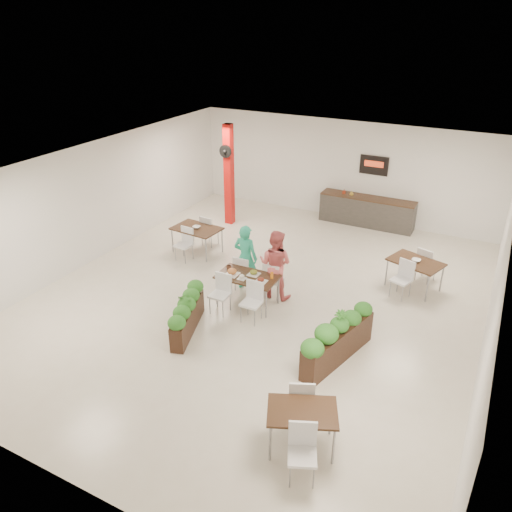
{
  "coord_description": "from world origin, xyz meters",
  "views": [
    {
      "loc": [
        4.73,
        -9.28,
        6.23
      ],
      "look_at": [
        -0.07,
        -0.01,
        1.1
      ],
      "focal_mm": 35.0,
      "sensor_mm": 36.0,
      "label": 1
    }
  ],
  "objects": [
    {
      "name": "diner_man",
      "position": [
        -0.49,
        0.26,
        0.84
      ],
      "size": [
        0.62,
        0.41,
        1.69
      ],
      "primitive_type": "imported",
      "rotation": [
        0.0,
        0.0,
        3.16
      ],
      "color": "#28B086",
      "rests_on": "ground"
    },
    {
      "name": "red_column",
      "position": [
        -3.0,
        3.79,
        1.64
      ],
      "size": [
        0.4,
        0.41,
        3.2
      ],
      "color": "#B90F0C",
      "rests_on": "ground"
    },
    {
      "name": "room_shell",
      "position": [
        0.0,
        0.0,
        2.01
      ],
      "size": [
        10.1,
        12.1,
        3.22
      ],
      "color": "white",
      "rests_on": "ground"
    },
    {
      "name": "service_counter",
      "position": [
        1.0,
        5.65,
        0.49
      ],
      "size": [
        3.0,
        0.64,
        2.2
      ],
      "color": "#302E2B",
      "rests_on": "ground"
    },
    {
      "name": "main_table",
      "position": [
        -0.1,
        -0.4,
        0.64
      ],
      "size": [
        1.41,
        1.64,
        0.92
      ],
      "rotation": [
        0.0,
        0.0,
        0.02
      ],
      "color": "black",
      "rests_on": "ground"
    },
    {
      "name": "side_table_c",
      "position": [
        2.7,
        -3.81,
        0.61
      ],
      "size": [
        1.27,
        1.65,
        0.92
      ],
      "rotation": [
        0.0,
        0.0,
        0.41
      ],
      "color": "black",
      "rests_on": "ground"
    },
    {
      "name": "side_table_a",
      "position": [
        -2.71,
        1.44,
        0.64
      ],
      "size": [
        1.39,
        1.65,
        0.92
      ],
      "rotation": [
        0.0,
        0.0,
        -0.08
      ],
      "color": "black",
      "rests_on": "ground"
    },
    {
      "name": "ground",
      "position": [
        0.0,
        0.0,
        0.0
      ],
      "size": [
        12.0,
        12.0,
        0.0
      ],
      "primitive_type": "plane",
      "color": "beige",
      "rests_on": "ground"
    },
    {
      "name": "planter_right",
      "position": [
        2.47,
        -1.42,
        0.52
      ],
      "size": [
        0.85,
        2.09,
        1.13
      ],
      "rotation": [
        0.0,
        0.0,
        1.31
      ],
      "color": "black",
      "rests_on": "ground"
    },
    {
      "name": "diner_woman",
      "position": [
        0.31,
        0.26,
        0.85
      ],
      "size": [
        0.84,
        0.66,
        1.71
      ],
      "primitive_type": "imported",
      "rotation": [
        0.0,
        0.0,
        3.16
      ],
      "color": "#E06364",
      "rests_on": "ground"
    },
    {
      "name": "side_table_b",
      "position": [
        3.21,
        2.16,
        0.63
      ],
      "size": [
        1.43,
        1.67,
        0.92
      ],
      "rotation": [
        0.0,
        0.0,
        -0.33
      ],
      "color": "black",
      "rests_on": "ground"
    },
    {
      "name": "planter_left",
      "position": [
        -0.72,
        -1.95,
        0.49
      ],
      "size": [
        0.83,
        1.72,
        0.93
      ],
      "rotation": [
        0.0,
        0.0,
        1.88
      ],
      "color": "black",
      "rests_on": "ground"
    }
  ]
}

